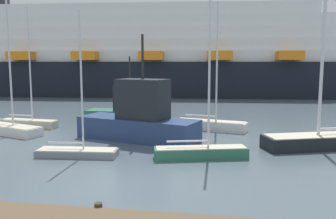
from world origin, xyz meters
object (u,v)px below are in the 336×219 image
object	(u,v)px
sailboat_6	(327,137)
sailboat_7	(77,150)
fishing_boat_0	(140,119)
sailboat_4	(210,124)
cruise_ship	(98,57)
sailboat_2	(10,127)
sailboat_0	(29,121)
sailboat_5	(201,150)
fishing_boat_1	(128,110)

from	to	relation	value
sailboat_6	sailboat_7	xyz separation A→B (m)	(-13.05, -3.93, -0.29)
fishing_boat_0	sailboat_7	bearing A→B (deg)	-99.74
sailboat_4	sailboat_7	distance (m)	10.41
sailboat_6	cruise_ship	size ratio (longest dim) A/B	0.14
sailboat_2	sailboat_4	bearing A→B (deg)	35.03
sailboat_0	sailboat_4	distance (m)	13.27
sailboat_4	fishing_boat_0	distance (m)	5.76
sailboat_2	fishing_boat_0	bearing A→B (deg)	17.72
sailboat_4	sailboat_0	bearing A→B (deg)	-161.78
sailboat_6	sailboat_4	bearing A→B (deg)	-51.68
sailboat_0	cruise_ship	distance (m)	28.27
sailboat_0	sailboat_7	size ratio (longest dim) A/B	1.19
sailboat_5	fishing_boat_1	size ratio (longest dim) A/B	1.32
sailboat_0	sailboat_6	xyz separation A→B (m)	(19.90, -3.31, 0.18)
fishing_boat_0	sailboat_5	bearing A→B (deg)	-25.55
sailboat_5	fishing_boat_0	world-z (taller)	sailboat_5
sailboat_0	sailboat_4	xyz separation A→B (m)	(13.23, 0.98, 0.03)
sailboat_2	sailboat_6	bearing A→B (deg)	17.77
sailboat_7	fishing_boat_0	world-z (taller)	sailboat_7
sailboat_0	cruise_ship	size ratio (longest dim) A/B	0.10
sailboat_0	sailboat_5	xyz separation A→B (m)	(13.09, -6.63, -0.00)
sailboat_2	cruise_ship	distance (m)	30.76
sailboat_6	sailboat_0	bearing A→B (deg)	-28.34
sailboat_2	sailboat_5	xyz separation A→B (m)	(12.99, -4.08, -0.02)
sailboat_5	sailboat_7	distance (m)	6.27
sailboat_2	sailboat_6	distance (m)	19.81
fishing_boat_1	sailboat_4	bearing A→B (deg)	-11.73
sailboat_4	fishing_boat_1	bearing A→B (deg)	177.64
sailboat_7	fishing_boat_1	size ratio (longest dim) A/B	1.13
sailboat_5	sailboat_7	size ratio (longest dim) A/B	1.17
sailboat_2	sailboat_7	size ratio (longest dim) A/B	1.36
sailboat_4	sailboat_6	xyz separation A→B (m)	(6.67, -4.29, 0.15)
sailboat_4	sailboat_7	size ratio (longest dim) A/B	1.21
sailboat_5	sailboat_2	bearing A→B (deg)	148.05
sailboat_2	sailboat_7	xyz separation A→B (m)	(6.75, -4.69, -0.14)
sailboat_0	sailboat_2	bearing A→B (deg)	-82.18
sailboat_6	cruise_ship	distance (m)	39.58
sailboat_0	fishing_boat_1	size ratio (longest dim) A/B	1.35
sailboat_0	fishing_boat_0	world-z (taller)	sailboat_0
sailboat_0	sailboat_2	size ratio (longest dim) A/B	0.87
sailboat_5	fishing_boat_0	size ratio (longest dim) A/B	1.07
fishing_boat_1	sailboat_6	bearing A→B (deg)	-20.60
sailboat_5	sailboat_4	bearing A→B (deg)	74.43
sailboat_4	sailboat_5	xyz separation A→B (m)	(-0.14, -7.61, -0.03)
sailboat_7	cruise_ship	world-z (taller)	cruise_ship
sailboat_4	cruise_ship	size ratio (longest dim) A/B	0.10
sailboat_4	sailboat_5	size ratio (longest dim) A/B	1.04
sailboat_5	fishing_boat_1	world-z (taller)	sailboat_5
cruise_ship	fishing_boat_0	bearing A→B (deg)	-70.30
sailboat_2	fishing_boat_1	distance (m)	8.59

